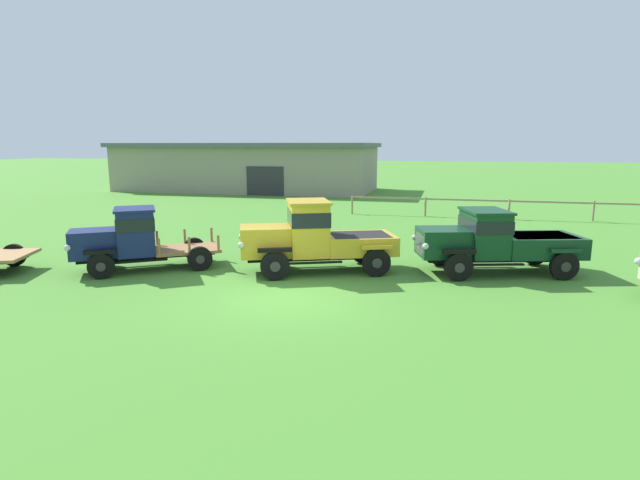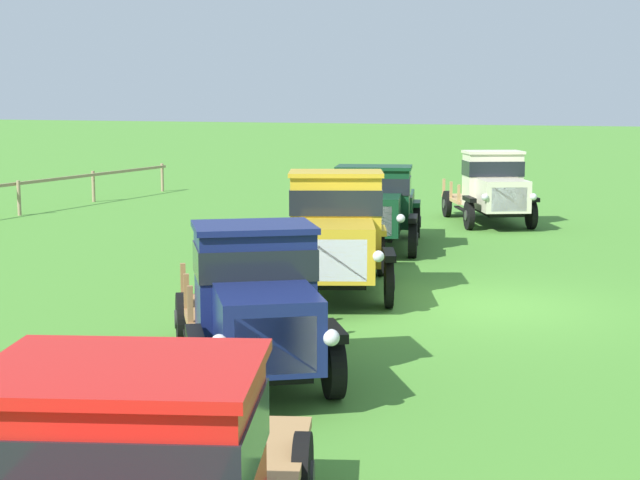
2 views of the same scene
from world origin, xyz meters
name	(u,v)px [view 1 (image 1 of 2)]	position (x,y,z in m)	size (l,w,h in m)	color
ground_plane	(284,297)	(0.00, 0.00, 0.00)	(240.00, 240.00, 0.00)	#47842D
farm_shed	(248,167)	(-13.71, 30.88, 2.17)	(23.43, 10.09, 4.30)	gray
paddock_fence	(508,204)	(7.66, 17.29, 0.85)	(18.09, 0.48, 1.13)	#997F60
vintage_truck_second_in_line	(131,238)	(-5.90, 1.62, 1.09)	(4.84, 3.99, 2.10)	black
vintage_truck_midrow_center	(314,236)	(0.07, 2.94, 1.19)	(5.37, 3.58, 2.38)	black
vintage_truck_far_side	(495,240)	(5.85, 4.26, 1.08)	(5.55, 3.34, 2.09)	black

